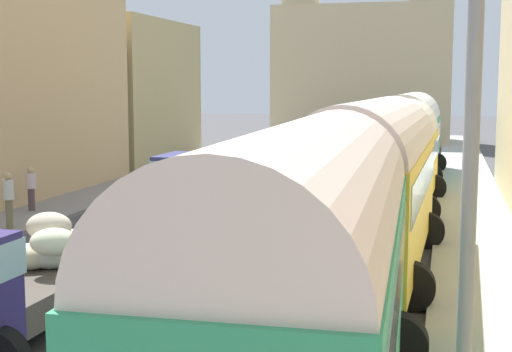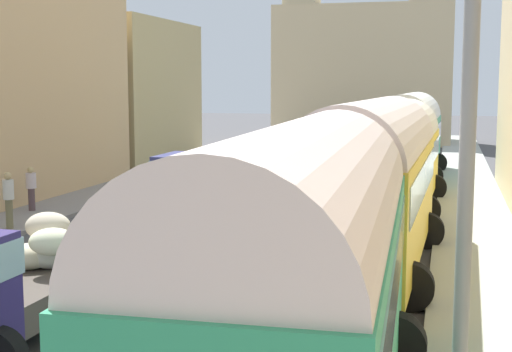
% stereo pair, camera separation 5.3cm
% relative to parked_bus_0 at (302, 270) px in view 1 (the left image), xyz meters
% --- Properties ---
extents(ground_plane, '(154.00, 154.00, 0.00)m').
position_rel_parked_bus_0_xyz_m(ground_plane, '(-4.60, 20.50, -2.29)').
color(ground_plane, '#4C4B4D').
extents(sidewalk_left, '(2.50, 70.00, 0.14)m').
position_rel_parked_bus_0_xyz_m(sidewalk_left, '(-11.85, 20.50, -2.22)').
color(sidewalk_left, gray).
rests_on(sidewalk_left, ground).
extents(sidewalk_right, '(2.50, 70.00, 0.14)m').
position_rel_parked_bus_0_xyz_m(sidewalk_right, '(2.65, 20.50, -2.22)').
color(sidewalk_right, '#AAAFA5').
rests_on(sidewalk_right, ground).
extents(building_left_2, '(6.22, 11.82, 12.89)m').
position_rel_parked_bus_0_xyz_m(building_left_2, '(-15.93, 17.89, 4.18)').
color(building_left_2, tan).
rests_on(building_left_2, ground).
extents(building_left_3, '(5.55, 10.17, 7.98)m').
position_rel_parked_bus_0_xyz_m(building_left_3, '(-15.87, 29.49, 1.69)').
color(building_left_3, tan).
rests_on(building_left_3, ground).
extents(distant_church, '(13.10, 6.70, 18.01)m').
position_rel_parked_bus_0_xyz_m(distant_church, '(-4.60, 47.75, 3.69)').
color(distant_church, '#CDB78F').
rests_on(distant_church, ground).
extents(parked_bus_0, '(3.39, 8.45, 4.12)m').
position_rel_parked_bus_0_xyz_m(parked_bus_0, '(0.00, 0.00, 0.00)').
color(parked_bus_0, '#2F9A6B').
rests_on(parked_bus_0, ground).
extents(parked_bus_1, '(3.44, 9.51, 4.19)m').
position_rel_parked_bus_0_xyz_m(parked_bus_1, '(0.00, 9.00, 0.03)').
color(parked_bus_1, yellow).
rests_on(parked_bus_1, ground).
extents(parked_bus_2, '(3.51, 8.66, 3.93)m').
position_rel_parked_bus_0_xyz_m(parked_bus_2, '(0.00, 18.00, -0.14)').
color(parked_bus_2, yellow).
rests_on(parked_bus_2, ground).
extents(parked_bus_3, '(3.49, 9.07, 4.10)m').
position_rel_parked_bus_0_xyz_m(parked_bus_3, '(0.00, 27.00, -0.04)').
color(parked_bus_3, '#339366').
rests_on(parked_bus_3, ground).
extents(cargo_truck_1, '(2.95, 7.00, 2.34)m').
position_rel_parked_bus_0_xyz_m(cargo_truck_1, '(-5.98, 14.38, -1.04)').
color(cargo_truck_1, navy).
rests_on(cargo_truck_1, ground).
extents(car_0, '(2.16, 3.71, 1.50)m').
position_rel_parked_bus_0_xyz_m(car_0, '(-6.21, 22.86, -1.54)').
color(car_0, silver).
rests_on(car_0, ground).
extents(car_1, '(2.38, 4.01, 1.59)m').
position_rel_parked_bus_0_xyz_m(car_1, '(-6.24, 32.11, -1.50)').
color(car_1, silver).
rests_on(car_1, ground).
extents(car_2, '(2.41, 4.21, 1.52)m').
position_rel_parked_bus_0_xyz_m(car_2, '(-2.47, 4.89, -1.52)').
color(car_2, '#221E2E').
rests_on(car_2, ground).
extents(car_3, '(2.39, 4.48, 1.61)m').
position_rel_parked_bus_0_xyz_m(car_3, '(-3.16, 13.95, -1.49)').
color(car_3, silver).
rests_on(car_3, ground).
extents(car_4, '(2.28, 4.38, 1.45)m').
position_rel_parked_bus_0_xyz_m(car_4, '(-2.81, 31.19, -1.56)').
color(car_4, '#19212D').
rests_on(car_4, ground).
extents(pedestrian_0, '(0.44, 0.44, 1.68)m').
position_rel_parked_bus_0_xyz_m(pedestrian_0, '(-12.27, 13.79, -1.34)').
color(pedestrian_0, '#56434A').
rests_on(pedestrian_0, ground).
extents(pedestrian_3, '(0.33, 0.33, 1.89)m').
position_rel_parked_bus_0_xyz_m(pedestrian_3, '(-11.17, 10.76, -1.20)').
color(pedestrian_3, '#767050').
rests_on(pedestrian_3, ground).
extents(streetlamp_near, '(1.88, 0.28, 6.79)m').
position_rel_parked_bus_0_xyz_m(streetlamp_near, '(1.65, -1.11, 1.76)').
color(streetlamp_near, gray).
rests_on(streetlamp_near, ground).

